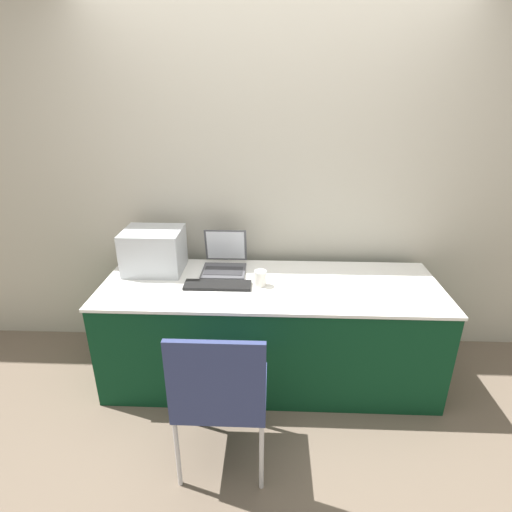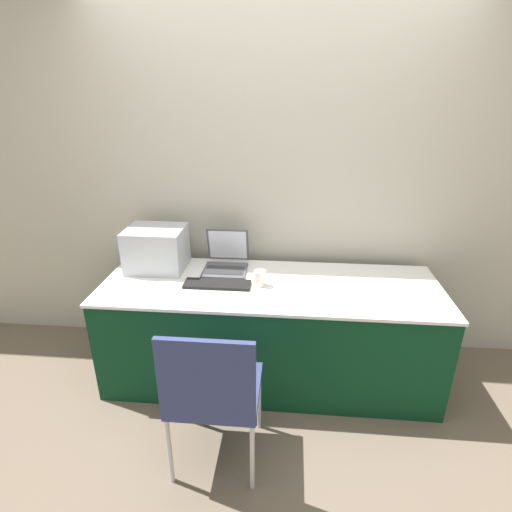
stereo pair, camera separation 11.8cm
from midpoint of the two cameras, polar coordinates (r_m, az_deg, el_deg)
The scene contains 8 objects.
ground_plane at distance 2.75m, azimuth 2.68°, elevation -21.28°, with size 14.00×14.00×0.00m, color #6B5B4C.
wall_back at distance 2.90m, azimuth 3.97°, elevation 10.59°, with size 8.00×0.05×2.60m.
table at distance 2.81m, azimuth 3.18°, elevation -10.62°, with size 2.22×0.77×0.72m.
printer at distance 2.86m, azimuth -12.93°, elevation 1.23°, with size 0.40×0.33×0.30m.
laptop_left at distance 2.83m, azimuth -3.11°, elevation -0.72°, with size 0.30×0.32×0.27m.
external_keyboard at distance 2.61m, azimuth -4.25°, elevation -4.06°, with size 0.43×0.13×0.02m.
coffee_cup at distance 2.58m, azimuth 1.88°, elevation -3.21°, with size 0.08×0.08×0.10m.
chair at distance 2.11m, azimuth -4.55°, elevation -18.37°, with size 0.46×0.44×0.90m.
Camera 2 is at (0.12, -1.97, 1.91)m, focal length 28.00 mm.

